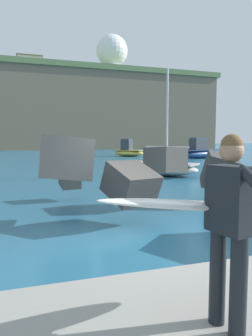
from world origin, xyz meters
name	(u,v)px	position (x,y,z in m)	size (l,w,h in m)	color
ground_plane	(146,241)	(0.00, 0.00, 0.00)	(400.00, 400.00, 0.00)	#235B7A
surfer_with_board	(218,216)	(-0.55, -3.11, 1.28)	(2.12, 1.33, 1.78)	black
boat_near_centre	(128,151)	(10.14, 31.30, 0.67)	(4.03, 4.19, 2.21)	#EAC64C
boat_mid_left	(200,152)	(16.55, 24.92, 0.72)	(6.55, 3.76, 2.30)	navy
boat_mid_centre	(161,168)	(5.10, 10.41, 0.43)	(4.26, 4.45, 5.89)	beige
mooring_buoy_inner	(51,164)	(-0.37, 18.40, 0.22)	(0.44, 0.44, 0.44)	#E54C1E
mooring_buoy_outer	(165,165)	(7.26, 14.56, 0.22)	(0.44, 0.44, 0.44)	yellow
headland_bluff	(48,113)	(3.90, 81.72, 9.43)	(80.92, 40.84, 18.82)	#756651
radar_dome	(112,53)	(19.91, 74.01, 24.77)	(8.24, 8.24, 10.63)	silver
station_building_west	(64,74)	(9.06, 86.62, 21.38)	(7.52, 7.27, 5.10)	#B2ADA3
station_building_central	(57,78)	(7.40, 91.25, 20.91)	(7.13, 5.35, 4.15)	silver
station_building_east	(30,69)	(-0.42, 86.57, 21.96)	(6.94, 7.51, 6.26)	silver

